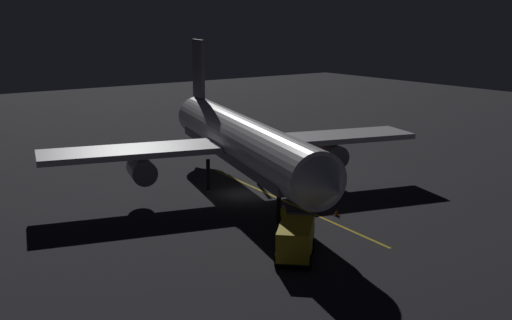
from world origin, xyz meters
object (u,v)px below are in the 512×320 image
catering_truck (293,167)px  traffic_cone_near_left (330,185)px  airliner (240,141)px  ground_crew_worker (283,216)px  baggage_truck (296,238)px  traffic_cone_near_right (337,213)px

catering_truck → traffic_cone_near_left: size_ratio=9.99×
airliner → ground_crew_worker: size_ratio=21.49×
airliner → catering_truck: size_ratio=6.81×
traffic_cone_near_left → ground_crew_worker: bearing=31.5°
baggage_truck → traffic_cone_near_left: baggage_truck is taller
traffic_cone_near_left → traffic_cone_near_right: same height
ground_crew_worker → traffic_cone_near_right: bearing=178.3°
catering_truck → traffic_cone_near_left: bearing=102.4°
traffic_cone_near_right → airliner: bearing=-76.7°
traffic_cone_near_right → ground_crew_worker: bearing=-1.7°
airliner → traffic_cone_near_left: size_ratio=67.98×
airliner → traffic_cone_near_right: bearing=103.3°
baggage_truck → traffic_cone_near_left: size_ratio=10.42×
baggage_truck → traffic_cone_near_right: bearing=-149.1°
ground_crew_worker → traffic_cone_near_right: (-5.27, 0.16, -0.64)m
airliner → traffic_cone_near_right: (-2.38, 10.05, -4.47)m
airliner → baggage_truck: (5.67, 14.86, -3.50)m
ground_crew_worker → traffic_cone_near_right: ground_crew_worker is taller
baggage_truck → traffic_cone_near_left: (-13.24, -11.37, -0.97)m
ground_crew_worker → traffic_cone_near_right: size_ratio=3.16×
catering_truck → traffic_cone_near_right: catering_truck is taller
catering_truck → traffic_cone_near_right: bearing=68.6°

